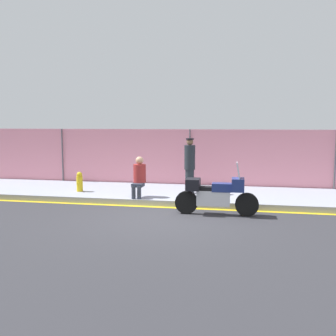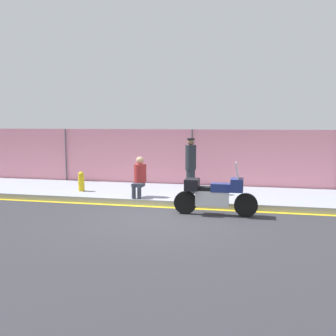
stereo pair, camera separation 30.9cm
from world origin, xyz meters
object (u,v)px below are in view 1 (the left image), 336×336
object	(u,v)px
motorcycle	(216,194)
fire_hydrant	(80,182)
person_seated_on_curb	(139,175)
officer_standing	(190,165)

from	to	relation	value
motorcycle	fire_hydrant	world-z (taller)	motorcycle
person_seated_on_curb	fire_hydrant	bearing A→B (deg)	165.79
motorcycle	officer_standing	bearing A→B (deg)	114.22
motorcycle	person_seated_on_curb	world-z (taller)	motorcycle
motorcycle	fire_hydrant	size ratio (longest dim) A/B	3.40
person_seated_on_curb	fire_hydrant	distance (m)	2.28
motorcycle	person_seated_on_curb	distance (m)	2.68
motorcycle	person_seated_on_curb	bearing A→B (deg)	153.30
person_seated_on_curb	officer_standing	bearing A→B (deg)	33.53
motorcycle	fire_hydrant	xyz separation A→B (m)	(-4.58, 1.71, -0.07)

